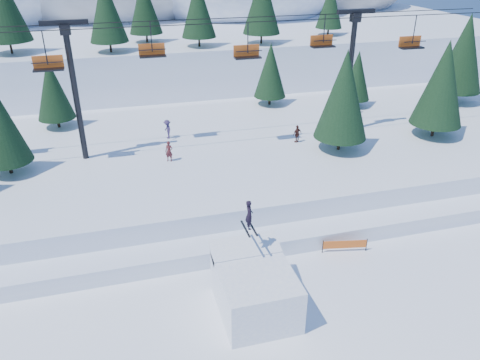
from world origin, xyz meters
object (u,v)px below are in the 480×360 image
object	(u,v)px
jump_kicker	(255,288)
banner_far	(409,220)
banner_near	(345,245)
chairlift	(216,61)

from	to	relation	value
jump_kicker	banner_far	size ratio (longest dim) A/B	2.20
banner_far	banner_near	bearing A→B (deg)	-164.73
jump_kicker	banner_near	distance (m)	7.81
banner_near	chairlift	bearing A→B (deg)	110.32
jump_kicker	chairlift	size ratio (longest dim) A/B	0.13
jump_kicker	banner_near	world-z (taller)	jump_kicker
banner_near	banner_far	bearing A→B (deg)	15.27
jump_kicker	banner_near	size ratio (longest dim) A/B	2.06
chairlift	banner_near	size ratio (longest dim) A/B	16.39
chairlift	banner_far	size ratio (longest dim) A/B	17.54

